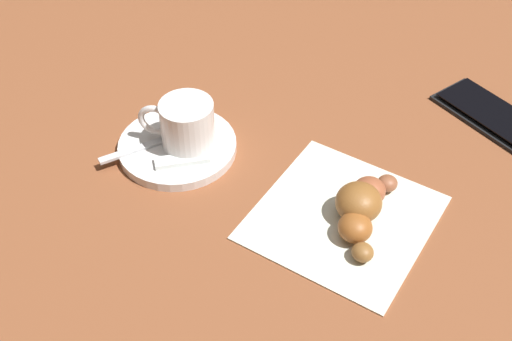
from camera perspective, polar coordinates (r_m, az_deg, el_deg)
The scene contains 8 objects.
ground_plane at distance 0.70m, azimuth -0.61°, elevation -1.07°, with size 1.80×1.80×0.00m, color brown.
saucer at distance 0.74m, azimuth -6.96°, elevation 2.12°, with size 0.14×0.14×0.01m, color white.
espresso_cup at distance 0.72m, azimuth -6.22°, elevation 4.03°, with size 0.09×0.06×0.06m.
teaspoon at distance 0.74m, azimuth -7.83°, elevation 2.89°, with size 0.08×0.11×0.01m.
sugar_packet at distance 0.71m, azimuth -6.55°, elevation 0.93°, with size 0.06×0.02×0.01m, color white.
napkin at distance 0.67m, azimuth 7.72°, elevation -4.10°, with size 0.17×0.17×0.00m, color silver.
croissant at distance 0.66m, azimuth 9.32°, elevation -3.20°, with size 0.06×0.13×0.04m.
cell_phone at distance 0.83m, azimuth 20.52°, elevation 4.40°, with size 0.17×0.13×0.01m.
Camera 1 is at (-0.21, 0.45, 0.50)m, focal length 45.13 mm.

